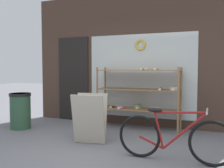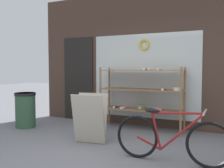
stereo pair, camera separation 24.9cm
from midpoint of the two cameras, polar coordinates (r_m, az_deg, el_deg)
ground_plane at (r=3.70m, az=-6.51°, el=-17.34°), size 30.00×30.00×0.00m
storefront_facade at (r=5.84m, az=6.44°, el=5.37°), size 5.05×0.13×3.09m
display_case at (r=5.40m, az=8.25°, el=-1.85°), size 1.79×0.49×1.35m
bicycle at (r=3.67m, az=15.25°, el=-12.03°), size 1.63×0.46×0.76m
sandwich_board at (r=4.44m, az=-3.44°, el=-7.85°), size 0.61×0.46×0.87m
trash_bin at (r=5.90m, az=-18.05°, el=-5.40°), size 0.46×0.46×0.78m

